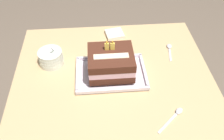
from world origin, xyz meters
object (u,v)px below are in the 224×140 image
Objects in this scene: birthday_cake at (111,63)px; napkin_pile at (115,34)px; serving_spoon_near_tray at (169,48)px; bowl_stack at (51,58)px; serving_spoon_by_bowls at (176,114)px; foil_tray at (111,74)px.

birthday_cake is 0.32m from napkin_pile.
bowl_stack is at bearing -174.12° from serving_spoon_near_tray.
birthday_cake is 1.68× the size of bowl_stack.
birthday_cake is 1.55× the size of serving_spoon_near_tray.
serving_spoon_by_bowls is at bearing -69.82° from napkin_pile.
bowl_stack is (-0.28, 0.11, -0.04)m from birthday_cake.
serving_spoon_by_bowls is (0.53, -0.35, -0.03)m from bowl_stack.
serving_spoon_by_bowls is at bearing -100.44° from serving_spoon_near_tray.
birthday_cake reaches higher than serving_spoon_by_bowls.
napkin_pile reaches higher than serving_spoon_near_tray.
napkin_pile is at bearing 110.18° from serving_spoon_by_bowls.
birthday_cake is at bearing 90.00° from foil_tray.
foil_tray is 0.36m from serving_spoon_near_tray.
serving_spoon_by_bowls is at bearing -44.95° from birthday_cake.
birthday_cake is 1.55× the size of serving_spoon_by_bowls.
birthday_cake is at bearing 135.05° from serving_spoon_by_bowls.
birthday_cake reaches higher than foil_tray.
bowl_stack is 0.64m from serving_spoon_by_bowls.
foil_tray is 1.60× the size of birthday_cake.
foil_tray is 3.02× the size of napkin_pile.
serving_spoon_near_tray is 1.00× the size of serving_spoon_by_bowls.
foil_tray is at bearing 135.06° from serving_spoon_by_bowls.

